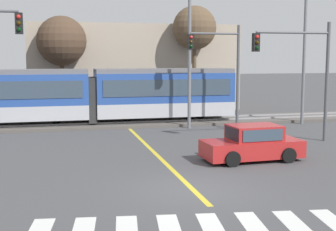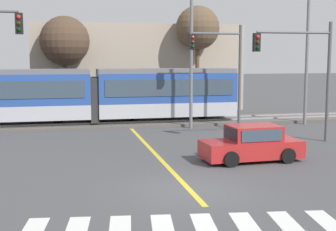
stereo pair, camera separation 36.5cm
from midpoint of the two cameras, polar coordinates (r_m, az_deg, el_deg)
ground_plane at (r=15.71m, az=2.37°, el=-9.00°), size 200.00×200.00×0.00m
track_bed at (r=30.63m, az=-5.61°, el=-0.91°), size 120.00×4.00×0.18m
rail_near at (r=29.90m, az=-5.42°, el=-0.84°), size 120.00×0.08×0.10m
rail_far at (r=31.31m, az=-5.80°, el=-0.48°), size 120.00×0.08×0.10m
light_rail_tram at (r=30.19m, az=-9.67°, el=2.64°), size 18.50×2.64×3.43m
crosswalk_stripe_5 at (r=12.38m, az=9.99°, el=-13.61°), size 0.94×2.85×0.01m
crosswalk_stripe_6 at (r=12.71m, az=14.91°, el=-13.19°), size 0.94×2.85×0.01m
lane_centre_line at (r=21.23m, az=-1.97°, el=-4.72°), size 0.20×15.38×0.01m
sedan_crossing at (r=20.10m, az=9.73°, el=-3.47°), size 4.28×2.07×1.52m
traffic_light_mid_right at (r=24.75m, az=15.66°, el=6.11°), size 4.25×0.38×6.14m
traffic_light_far_right at (r=28.25m, az=6.21°, el=6.49°), size 3.25×0.38×6.27m
street_lamp_centre at (r=28.65m, az=2.73°, el=8.09°), size 2.45×0.28×8.46m
street_lamp_east at (r=31.65m, az=16.22°, el=8.35°), size 1.85×0.28×9.28m
bare_tree_west at (r=35.57m, az=-13.14°, el=8.81°), size 3.65×3.65×7.36m
bare_tree_east at (r=36.67m, az=2.96°, el=10.54°), size 3.38×3.38×8.29m
building_backdrop_far at (r=39.81m, az=-4.57°, el=5.87°), size 16.94×6.00×6.98m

